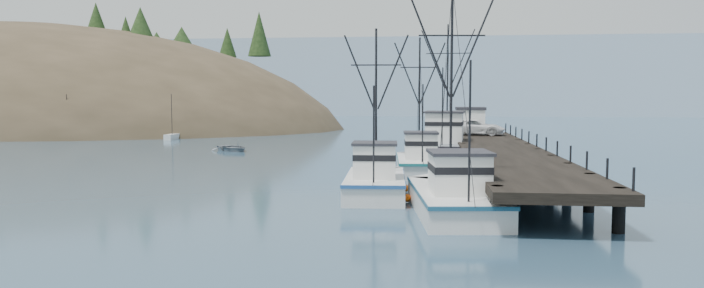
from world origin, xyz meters
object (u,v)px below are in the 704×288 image
object	(u,v)px
pier	(502,153)
trawler_far	(420,163)
work_vessel	(446,147)
pier_shed	(470,120)
pickup_truck	(477,127)
motorboat	(233,151)
trawler_near	(453,196)
trawler_mid	(375,182)

from	to	relation	value
pier	trawler_far	xyz separation A→B (m)	(-6.20, 0.26, -0.87)
work_vessel	pier_shed	xyz separation A→B (m)	(2.73, 7.65, 2.19)
work_vessel	pickup_truck	size ratio (longest dim) A/B	2.76
pickup_truck	motorboat	distance (m)	26.10
trawler_near	motorboat	xyz separation A→B (m)	(-22.21, 33.43, -0.82)
trawler_mid	trawler_far	size ratio (longest dim) A/B	0.96
trawler_mid	work_vessel	world-z (taller)	work_vessel
pier	motorboat	size ratio (longest dim) A/B	9.04
trawler_mid	trawler_far	distance (m)	11.28
trawler_far	pickup_truck	bearing A→B (deg)	70.66
trawler_far	work_vessel	world-z (taller)	work_vessel
work_vessel	pier_shed	world-z (taller)	work_vessel
motorboat	pier_shed	bearing A→B (deg)	-45.13
pickup_truck	motorboat	bearing A→B (deg)	97.85
pier	work_vessel	world-z (taller)	work_vessel
trawler_near	pier_shed	world-z (taller)	trawler_near
pier	pickup_truck	size ratio (longest dim) A/B	7.79
work_vessel	pier_shed	distance (m)	8.42
pier	work_vessel	bearing A→B (deg)	110.60
pier_shed	pickup_truck	xyz separation A→B (m)	(0.53, -1.83, -0.63)
pier	motorboat	bearing A→B (deg)	146.42
motorboat	pickup_truck	bearing A→B (deg)	-49.19
trawler_near	trawler_far	xyz separation A→B (m)	(-1.88, 16.07, 0.00)
trawler_mid	work_vessel	size ratio (longest dim) A/B	0.67
trawler_mid	pier_shed	distance (m)	29.83
trawler_near	trawler_mid	bearing A→B (deg)	131.05
trawler_near	pier_shed	size ratio (longest dim) A/B	3.78
trawler_near	pickup_truck	bearing A→B (deg)	83.40
work_vessel	trawler_far	bearing A→B (deg)	-102.93
pier	pickup_truck	distance (m)	16.22
trawler_far	motorboat	bearing A→B (deg)	139.51
pier	pier_shed	world-z (taller)	pier_shed
trawler_far	work_vessel	size ratio (longest dim) A/B	0.70
pier_shed	motorboat	size ratio (longest dim) A/B	0.66
work_vessel	pickup_truck	world-z (taller)	work_vessel
pier	trawler_near	xyz separation A→B (m)	(-4.32, -15.81, -0.87)
work_vessel	motorboat	size ratio (longest dim) A/B	3.20
trawler_mid	motorboat	world-z (taller)	trawler_mid
pier	trawler_near	size ratio (longest dim) A/B	3.64
work_vessel	motorboat	bearing A→B (deg)	162.21
pickup_truck	pier	bearing A→B (deg)	-166.77
motorboat	trawler_far	bearing A→B (deg)	-86.50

